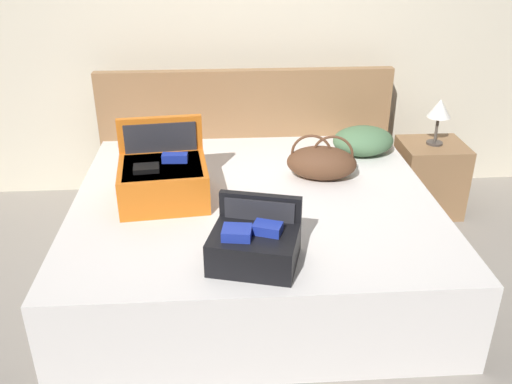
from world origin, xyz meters
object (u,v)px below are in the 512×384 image
object	(u,v)px
bed	(254,234)
table_lamp	(439,111)
hard_case_medium	(254,244)
hard_case_large	(163,178)
pillow_near_headboard	(363,141)
duffel_bag	(322,162)
nightstand	(429,178)

from	to	relation	value
bed	table_lamp	size ratio (longest dim) A/B	6.37
hard_case_medium	hard_case_large	bearing A→B (deg)	139.79
pillow_near_headboard	duffel_bag	bearing A→B (deg)	-133.29
duffel_bag	hard_case_medium	bearing A→B (deg)	-117.62
table_lamp	bed	bearing A→B (deg)	-152.14
hard_case_large	nightstand	xyz separation A→B (m)	(1.82, 0.68, -0.38)
table_lamp	pillow_near_headboard	bearing A→B (deg)	-169.17
hard_case_large	pillow_near_headboard	size ratio (longest dim) A/B	1.28
hard_case_medium	pillow_near_headboard	xyz separation A→B (m)	(0.81, 1.26, -0.01)
pillow_near_headboard	nightstand	bearing A→B (deg)	10.83
bed	hard_case_large	distance (m)	0.64
bed	nightstand	xyz separation A→B (m)	(1.31, 0.69, 0.01)
duffel_bag	nightstand	size ratio (longest dim) A/B	0.89
duffel_bag	pillow_near_headboard	size ratio (longest dim) A/B	1.13
nightstand	hard_case_medium	bearing A→B (deg)	-134.75
bed	hard_case_large	bearing A→B (deg)	179.31
bed	duffel_bag	xyz separation A→B (m)	(0.42, 0.22, 0.36)
hard_case_large	table_lamp	world-z (taller)	hard_case_large
bed	table_lamp	xyz separation A→B (m)	(1.31, 0.69, 0.51)
hard_case_medium	table_lamp	distance (m)	1.92
duffel_bag	pillow_near_headboard	bearing A→B (deg)	46.71
table_lamp	hard_case_medium	bearing A→B (deg)	-134.75
duffel_bag	pillow_near_headboard	xyz separation A→B (m)	(0.35, 0.37, -0.01)
pillow_near_headboard	hard_case_medium	bearing A→B (deg)	-122.85
duffel_bag	nightstand	world-z (taller)	duffel_bag
bed	pillow_near_headboard	xyz separation A→B (m)	(0.77, 0.59, 0.35)
hard_case_large	duffel_bag	distance (m)	0.96
bed	pillow_near_headboard	bearing A→B (deg)	37.37
hard_case_large	nightstand	distance (m)	1.98
bed	hard_case_medium	xyz separation A→B (m)	(-0.04, -0.67, 0.35)
bed	duffel_bag	size ratio (longest dim) A/B	4.43
pillow_near_headboard	nightstand	distance (m)	0.64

